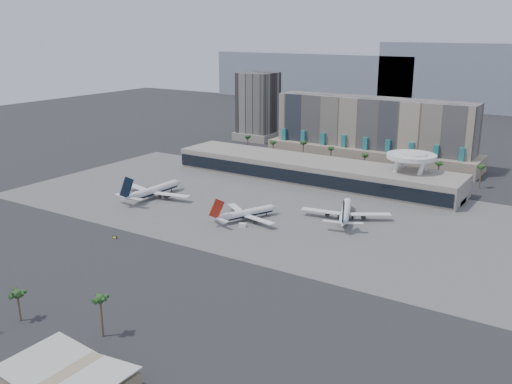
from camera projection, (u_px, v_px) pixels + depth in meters
The scene contains 17 objects.
ground at pixel (193, 237), 241.46m from camera, with size 900.00×900.00×0.00m, color #232326.
apron_pad at pixel (262, 204), 285.85m from camera, with size 260.00×130.00×0.06m, color #5B5B59.
mountain_ridge at pixel (495, 82), 597.98m from camera, with size 680.00×60.00×70.00m.
hotel at pixel (372, 137), 372.35m from camera, with size 140.00×30.00×42.00m.
office_tower at pixel (258, 110), 445.95m from camera, with size 30.00×30.00×52.00m.
terminal at pixel (313, 170), 328.30m from camera, with size 170.00×32.50×14.50m.
saucer_structure at pixel (411, 159), 301.32m from camera, with size 26.00×26.00×21.89m.
palm_row at pixel (349, 153), 351.93m from camera, with size 157.80×2.80×13.10m.
hangar_right at pixel (67, 382), 138.07m from camera, with size 30.55×20.60×6.89m.
airliner_left at pixel (154, 190), 296.58m from camera, with size 43.37×44.64×15.41m.
airliner_centre at pixel (246, 213), 262.20m from camera, with size 34.03×35.04×12.94m.
airliner_right at pixel (345, 212), 262.54m from camera, with size 39.58×40.88×14.78m.
service_vehicle_a at pixel (141, 194), 299.58m from camera, with size 4.11×2.01×2.01m, color white.
service_vehicle_b at pixel (243, 225), 253.61m from camera, with size 3.26×1.86×1.68m, color silver.
taxiway_sign at pixel (115, 237), 239.75m from camera, with size 2.31×0.58×1.04m.
near_palm_a at pixel (18, 298), 170.79m from camera, with size 6.00×6.00×10.22m.
near_palm_b at pixel (100, 303), 161.12m from camera, with size 6.00×6.00×13.34m.
Camera 1 is at (145.37, -175.86, 85.65)m, focal length 40.00 mm.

